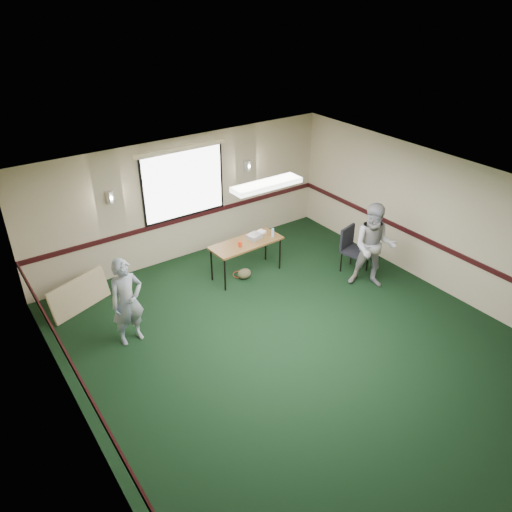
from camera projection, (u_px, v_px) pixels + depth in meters
ground at (300, 348)px, 8.49m from camera, size 8.00×8.00×0.00m
room_shell at (231, 220)px, 9.22m from camera, size 8.00×8.02×8.00m
folding_table at (246, 244)px, 10.23m from camera, size 1.56×0.68×0.77m
projector at (254, 236)px, 10.33m from camera, size 0.33×0.30×0.09m
game_console at (261, 232)px, 10.54m from camera, size 0.22×0.20×0.05m
red_cup at (240, 244)px, 10.01m from camera, size 0.07×0.07×0.11m
water_bottle at (273, 233)px, 10.37m from camera, size 0.06×0.06×0.19m
duffel_bag at (244, 274)px, 10.39m from camera, size 0.35×0.30×0.21m
cable_coil at (240, 274)px, 10.55m from camera, size 0.37×0.37×0.01m
folded_table at (80, 294)px, 9.34m from camera, size 1.23×0.62×0.64m
conference_chair at (352, 246)px, 10.48m from camera, size 0.58×0.59×0.97m
person_left at (127, 302)px, 8.30m from camera, size 0.61×0.43×1.59m
person_right at (374, 246)px, 9.79m from camera, size 1.09×1.09×1.78m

